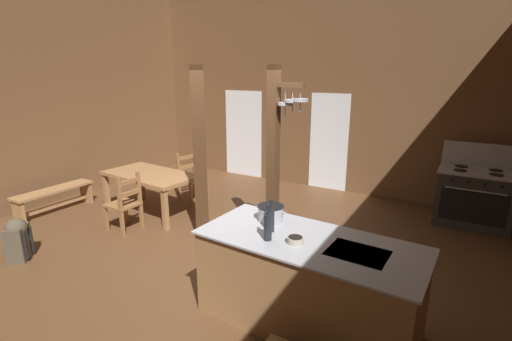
% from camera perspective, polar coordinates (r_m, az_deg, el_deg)
% --- Properties ---
extents(ground_plane, '(8.62, 8.38, 0.10)m').
position_cam_1_polar(ground_plane, '(5.28, -7.92, -13.57)').
color(ground_plane, brown).
extents(wall_back, '(8.62, 0.14, 4.22)m').
position_cam_1_polar(wall_back, '(8.02, 9.18, 12.38)').
color(wall_back, brown).
rests_on(wall_back, ground_plane).
extents(wall_left, '(0.14, 8.38, 4.22)m').
position_cam_1_polar(wall_left, '(7.79, -32.64, 10.16)').
color(wall_left, brown).
rests_on(wall_left, ground_plane).
extents(glazed_door_back_left, '(1.00, 0.01, 2.05)m').
position_cam_1_polar(glazed_door_back_left, '(8.86, -1.99, 5.74)').
color(glazed_door_back_left, white).
rests_on(glazed_door_back_left, ground_plane).
extents(glazed_panel_back_right, '(0.84, 0.01, 2.05)m').
position_cam_1_polar(glazed_panel_back_right, '(7.94, 11.28, 4.35)').
color(glazed_panel_back_right, white).
rests_on(glazed_panel_back_right, ground_plane).
extents(kitchen_island, '(2.20, 1.06, 0.92)m').
position_cam_1_polar(kitchen_island, '(3.81, 8.03, -16.94)').
color(kitchen_island, '#9E7044').
rests_on(kitchen_island, ground_plane).
extents(stove_range, '(1.15, 0.84, 1.32)m').
position_cam_1_polar(stove_range, '(7.03, 30.92, -3.53)').
color(stove_range, '#2D2D2D').
rests_on(stove_range, ground_plane).
extents(support_post_with_pot_rack, '(0.58, 0.24, 2.57)m').
position_cam_1_polar(support_post_with_pot_rack, '(5.05, 3.03, 2.92)').
color(support_post_with_pot_rack, brown).
rests_on(support_post_with_pot_rack, ground_plane).
extents(support_post_center, '(0.14, 0.14, 2.57)m').
position_cam_1_polar(support_post_center, '(5.40, -8.79, 2.28)').
color(support_post_center, brown).
rests_on(support_post_center, ground_plane).
extents(dining_table, '(1.77, 1.04, 0.74)m').
position_cam_1_polar(dining_table, '(6.74, -16.14, -1.14)').
color(dining_table, '#9E7044').
rests_on(dining_table, ground_plane).
extents(ladderback_chair_near_window, '(0.52, 0.52, 0.95)m').
position_cam_1_polar(ladderback_chair_near_window, '(7.33, -10.18, -1.11)').
color(ladderback_chair_near_window, olive).
rests_on(ladderback_chair_near_window, ground_plane).
extents(ladderback_chair_by_post, '(0.45, 0.45, 0.95)m').
position_cam_1_polar(ladderback_chair_by_post, '(6.17, -19.83, -4.91)').
color(ladderback_chair_by_post, olive).
rests_on(ladderback_chair_by_post, ground_plane).
extents(bench_along_left_wall, '(0.37, 1.38, 0.44)m').
position_cam_1_polar(bench_along_left_wall, '(7.55, -29.01, -3.52)').
color(bench_along_left_wall, '#9E7044').
rests_on(bench_along_left_wall, ground_plane).
extents(backpack, '(0.39, 0.39, 0.60)m').
position_cam_1_polar(backpack, '(5.93, -33.26, -8.82)').
color(backpack, '#4C4233').
rests_on(backpack, ground_plane).
extents(stockpot_on_counter, '(0.35, 0.28, 0.17)m').
position_cam_1_polar(stockpot_on_counter, '(3.94, 2.32, -6.66)').
color(stockpot_on_counter, '#A8AAB2').
rests_on(stockpot_on_counter, kitchen_island).
extents(mixing_bowl_on_counter, '(0.16, 0.16, 0.06)m').
position_cam_1_polar(mixing_bowl_on_counter, '(3.50, 6.17, -10.74)').
color(mixing_bowl_on_counter, '#B2A893').
rests_on(mixing_bowl_on_counter, kitchen_island).
extents(bottle_tall_on_counter, '(0.08, 0.08, 0.34)m').
position_cam_1_polar(bottle_tall_on_counter, '(3.67, 2.30, -7.51)').
color(bottle_tall_on_counter, '#1E2328').
rests_on(bottle_tall_on_counter, kitchen_island).
extents(bottle_short_on_counter, '(0.08, 0.08, 0.35)m').
position_cam_1_polar(bottle_short_on_counter, '(3.49, 1.84, -8.71)').
color(bottle_short_on_counter, '#1E2328').
rests_on(bottle_short_on_counter, kitchen_island).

